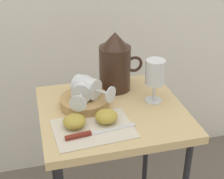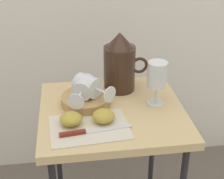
# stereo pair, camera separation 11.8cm
# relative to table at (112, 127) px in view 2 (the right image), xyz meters

# --- Properties ---
(table) EXTENTS (0.52, 0.48, 0.72)m
(table) POSITION_rel_table_xyz_m (0.00, 0.00, 0.00)
(table) COLOR tan
(table) RESTS_ON ground_plane
(linen_napkin) EXTENTS (0.27, 0.21, 0.00)m
(linen_napkin) POSITION_rel_table_xyz_m (-0.09, -0.11, 0.08)
(linen_napkin) COLOR beige
(linen_napkin) RESTS_ON table
(basket_tray) EXTENTS (0.18, 0.18, 0.03)m
(basket_tray) POSITION_rel_table_xyz_m (-0.09, 0.05, 0.10)
(basket_tray) COLOR tan
(basket_tray) RESTS_ON table
(pitcher) EXTENTS (0.18, 0.12, 0.24)m
(pitcher) POSITION_rel_table_xyz_m (0.05, 0.15, 0.17)
(pitcher) COLOR #382319
(pitcher) RESTS_ON table
(wine_glass_upright) EXTENTS (0.07, 0.07, 0.17)m
(wine_glass_upright) POSITION_rel_table_xyz_m (0.17, 0.02, 0.19)
(wine_glass_upright) COLOR silver
(wine_glass_upright) RESTS_ON table
(wine_glass_tipped_near) EXTENTS (0.15, 0.16, 0.08)m
(wine_glass_tipped_near) POSITION_rel_table_xyz_m (-0.08, 0.05, 0.15)
(wine_glass_tipped_near) COLOR silver
(wine_glass_tipped_near) RESTS_ON basket_tray
(wine_glass_tipped_far) EXTENTS (0.11, 0.16, 0.07)m
(wine_glass_tipped_far) POSITION_rel_table_xyz_m (-0.10, 0.04, 0.15)
(wine_glass_tipped_far) COLOR silver
(wine_glass_tipped_far) RESTS_ON basket_tray
(apple_half_left) EXTENTS (0.08, 0.08, 0.04)m
(apple_half_left) POSITION_rel_table_xyz_m (-0.15, -0.08, 0.10)
(apple_half_left) COLOR #B29938
(apple_half_left) RESTS_ON linen_napkin
(apple_half_right) EXTENTS (0.08, 0.08, 0.04)m
(apple_half_right) POSITION_rel_table_xyz_m (-0.04, -0.08, 0.10)
(apple_half_right) COLOR #B29938
(apple_half_right) RESTS_ON linen_napkin
(knife) EXTENTS (0.24, 0.04, 0.01)m
(knife) POSITION_rel_table_xyz_m (-0.11, -0.14, 0.09)
(knife) COLOR silver
(knife) RESTS_ON linen_napkin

